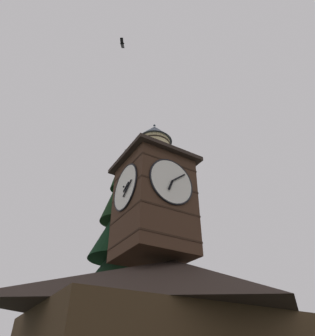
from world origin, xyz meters
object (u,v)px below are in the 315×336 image
(flying_bird_high, at_px, (122,44))
(moon, at_px, (123,272))
(building_main, at_px, (176,332))
(pine_tree_behind, at_px, (116,265))
(clock_tower, at_px, (154,195))

(flying_bird_high, bearing_deg, moon, -116.38)
(flying_bird_high, bearing_deg, building_main, -153.74)
(pine_tree_behind, height_order, flying_bird_high, flying_bird_high)
(building_main, distance_m, clock_tower, 7.15)
(building_main, bearing_deg, pine_tree_behind, -84.20)
(moon, height_order, flying_bird_high, flying_bird_high)
(building_main, height_order, clock_tower, clock_tower)
(building_main, distance_m, pine_tree_behind, 7.35)
(building_main, bearing_deg, flying_bird_high, 26.26)
(flying_bird_high, bearing_deg, clock_tower, -143.83)
(clock_tower, distance_m, pine_tree_behind, 6.09)
(pine_tree_behind, bearing_deg, flying_bird_high, 62.24)
(moon, xyz_separation_m, flying_bird_high, (16.40, 33.07, 4.13))
(clock_tower, bearing_deg, pine_tree_behind, -93.57)
(building_main, bearing_deg, moon, -110.40)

